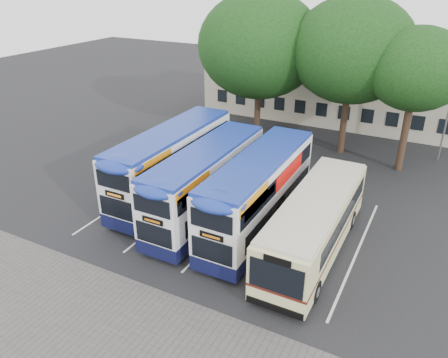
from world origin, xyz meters
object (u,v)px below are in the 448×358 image
bus_dd_mid (207,181)px  bus_dd_right (259,191)px  bus_dd_left (172,161)px  tree_right (417,69)px  tree_left (260,45)px  tree_mid (353,50)px  bus_single (316,221)px

bus_dd_mid → bus_dd_right: 3.10m
bus_dd_mid → bus_dd_right: size_ratio=0.98×
bus_dd_left → tree_right: bearing=42.2°
bus_dd_left → bus_dd_right: size_ratio=1.03×
tree_left → tree_mid: 7.08m
tree_left → tree_right: 11.66m
bus_dd_left → bus_dd_mid: 3.37m
tree_left → bus_dd_right: size_ratio=1.14×
tree_right → bus_single: (-2.41, -12.55, -5.34)m
bus_dd_mid → tree_left: bearing=101.7°
tree_left → bus_dd_mid: size_ratio=1.16×
tree_left → tree_right: size_ratio=1.19×
tree_right → tree_mid: bearing=163.1°
tree_mid → bus_dd_mid: tree_mid is taller
tree_left → bus_dd_left: 13.08m
tree_mid → bus_dd_left: size_ratio=1.10×
tree_left → bus_dd_mid: tree_left is taller
tree_left → tree_right: tree_left is taller
tree_mid → bus_single: (2.11, -13.92, -6.00)m
bus_dd_mid → bus_single: size_ratio=0.96×
bus_dd_right → bus_single: bus_dd_right is taller
tree_mid → bus_dd_mid: (-4.33, -13.48, -5.46)m
tree_mid → bus_single: bearing=-81.4°
tree_right → bus_dd_right: bearing=-115.7°
tree_right → bus_dd_left: tree_right is taller
bus_single → tree_mid: bearing=98.6°
tree_left → bus_dd_left: bearing=-91.8°
tree_mid → tree_right: tree_mid is taller
bus_dd_left → tree_left: bearing=88.2°
tree_left → bus_dd_left: (-0.39, -11.98, -5.22)m
tree_mid → bus_single: 15.31m
tree_mid → tree_right: size_ratio=1.17×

